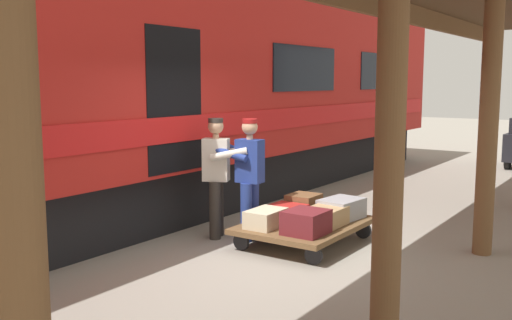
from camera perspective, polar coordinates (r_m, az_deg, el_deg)
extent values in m
plane|color=gray|center=(7.37, 2.98, -9.74)|extent=(60.00, 60.00, 0.00)
cylinder|color=brown|center=(7.85, 21.91, 3.45)|extent=(0.24, 0.24, 3.40)
cylinder|color=brown|center=(4.70, 13.02, 1.31)|extent=(0.24, 0.24, 3.40)
cylinder|color=brown|center=(2.07, -23.21, -7.18)|extent=(0.24, 0.24, 3.40)
cube|color=#B21E19|center=(9.20, -15.01, 8.34)|extent=(3.00, 20.75, 2.90)
cube|color=black|center=(9.37, -14.61, -3.35)|extent=(2.55, 19.71, 0.90)
cube|color=red|center=(8.14, -7.87, 3.01)|extent=(0.03, 20.33, 0.36)
cube|color=black|center=(14.34, 12.20, 8.52)|extent=(0.02, 2.28, 0.84)
cube|color=black|center=(11.08, 4.94, 8.94)|extent=(0.02, 2.28, 0.84)
cube|color=black|center=(8.16, -8.24, 5.83)|extent=(0.12, 1.10, 2.00)
cube|color=brown|center=(7.98, 4.80, -6.39)|extent=(1.36, 1.82, 0.07)
cylinder|color=black|center=(7.16, 5.68, -9.33)|extent=(0.23, 0.05, 0.23)
cylinder|color=black|center=(7.71, -1.46, -8.03)|extent=(0.23, 0.05, 0.23)
cylinder|color=black|center=(8.42, 10.51, -6.81)|extent=(0.23, 0.05, 0.23)
cylinder|color=black|center=(8.89, 4.08, -5.91)|extent=(0.23, 0.05, 0.23)
cube|color=#9EA0A5|center=(8.24, 8.40, -4.76)|extent=(0.52, 0.67, 0.28)
cube|color=#AD231E|center=(8.10, 2.93, -5.18)|extent=(0.49, 0.54, 0.20)
cube|color=maroon|center=(7.37, 4.95, -6.11)|extent=(0.48, 0.52, 0.30)
cube|color=beige|center=(7.69, 0.97, -5.76)|extent=(0.40, 0.57, 0.23)
cube|color=tan|center=(7.80, 6.77, -5.57)|extent=(0.44, 0.62, 0.24)
cube|color=brown|center=(8.51, 4.71, -4.30)|extent=(0.42, 0.46, 0.28)
cylinder|color=navy|center=(8.22, -0.26, -4.92)|extent=(0.16, 0.16, 0.82)
cylinder|color=navy|center=(8.05, -0.97, -5.19)|extent=(0.16, 0.16, 0.82)
cube|color=navy|center=(8.01, -0.62, -0.09)|extent=(0.38, 0.25, 0.60)
cylinder|color=tan|center=(7.97, -0.62, 2.26)|extent=(0.09, 0.09, 0.06)
sphere|color=tan|center=(7.96, -0.62, 3.26)|extent=(0.22, 0.22, 0.22)
cylinder|color=#A51919|center=(7.95, -0.62, 3.86)|extent=(0.21, 0.21, 0.06)
cylinder|color=navy|center=(8.24, -1.39, 0.83)|extent=(0.54, 0.15, 0.21)
cylinder|color=navy|center=(7.97, -2.56, 0.59)|extent=(0.54, 0.15, 0.21)
cylinder|color=#332D28|center=(8.19, -4.07, -4.98)|extent=(0.16, 0.16, 0.82)
cylinder|color=#332D28|center=(8.38, -3.76, -4.68)|extent=(0.16, 0.16, 0.82)
cube|color=silver|center=(8.16, -3.96, 0.04)|extent=(0.42, 0.35, 0.60)
cylinder|color=tan|center=(8.12, -3.98, 2.35)|extent=(0.09, 0.09, 0.06)
sphere|color=tan|center=(8.11, -3.99, 3.33)|extent=(0.22, 0.22, 0.22)
cylinder|color=#332D28|center=(8.11, -3.99, 3.91)|extent=(0.21, 0.21, 0.06)
cylinder|color=silver|center=(7.95, -2.67, 0.57)|extent=(0.52, 0.32, 0.21)
cylinder|color=silver|center=(8.26, -2.23, 0.84)|extent=(0.52, 0.32, 0.21)
cylinder|color=black|center=(16.00, 23.53, -0.13)|extent=(0.12, 0.40, 0.40)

